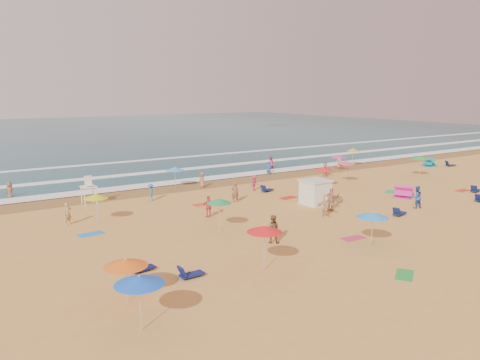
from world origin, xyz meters
TOP-DOWN VIEW (x-y plane):
  - ground at (0.00, 0.00)m, footprint 220.00×220.00m
  - ocean at (0.00, 84.00)m, footprint 220.00×140.00m
  - wet_sand at (0.00, 12.50)m, footprint 220.00×220.00m
  - surf_foam at (0.00, 21.32)m, footprint 200.00×18.70m
  - cabana at (4.07, -0.24)m, footprint 2.00×2.00m
  - cabana_roof at (4.07, -0.24)m, footprint 2.20×2.20m
  - bicycle at (5.97, -0.54)m, footprint 1.40×1.57m
  - lifeguard_stand at (-12.22, 10.24)m, footprint 1.20×1.20m
  - beach_umbrellas at (1.16, -0.47)m, footprint 48.65×27.15m
  - loungers at (10.67, -3.48)m, footprint 48.35×15.75m
  - towels at (2.98, -2.24)m, footprint 55.28×26.82m
  - popup_tents at (21.79, 2.45)m, footprint 20.41×12.26m
  - beachgoers at (2.67, 5.02)m, footprint 46.15×24.48m

SIDE VIEW (x-z plane):
  - ground at x=0.00m, z-range 0.00..0.00m
  - ocean at x=0.00m, z-range -0.09..0.09m
  - wet_sand at x=0.00m, z-range 0.01..0.01m
  - towels at x=2.98m, z-range 0.00..0.03m
  - surf_foam at x=0.00m, z-range 0.08..0.12m
  - loungers at x=10.67m, z-range 0.00..0.34m
  - bicycle at x=5.97m, z-range 0.00..0.82m
  - popup_tents at x=21.79m, z-range 0.00..1.20m
  - beachgoers at x=2.67m, z-range -0.27..1.87m
  - cabana at x=4.07m, z-range 0.00..2.00m
  - lifeguard_stand at x=-12.22m, z-range 0.00..2.10m
  - cabana_roof at x=4.07m, z-range 2.00..2.12m
  - beach_umbrellas at x=1.16m, z-range 1.69..2.48m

